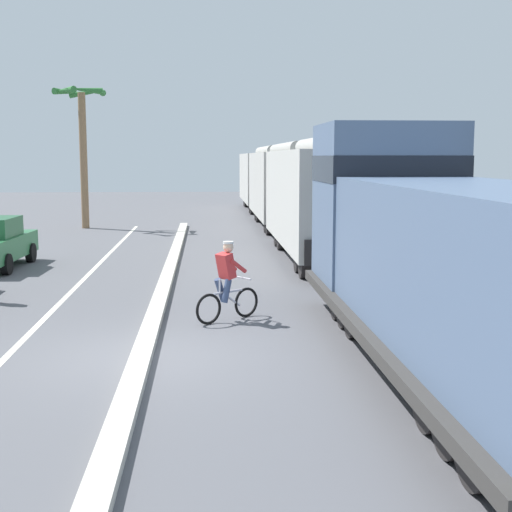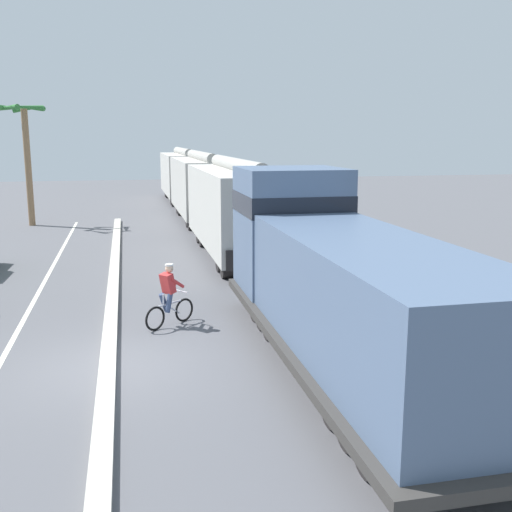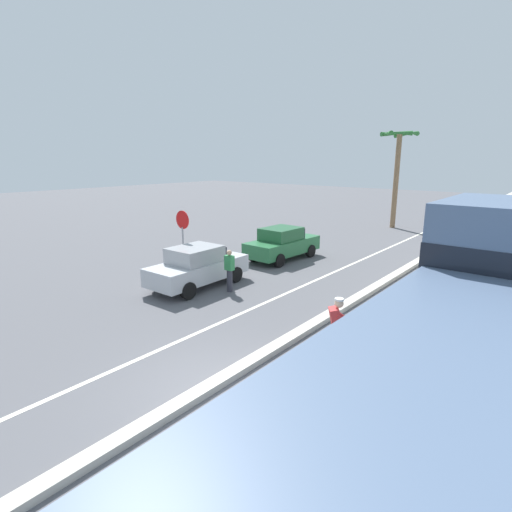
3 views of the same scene
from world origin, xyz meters
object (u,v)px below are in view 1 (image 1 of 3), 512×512
at_px(hopper_car_lead, 322,199).
at_px(hopper_car_trailing, 265,179).
at_px(hopper_car_middle, 284,185).
at_px(locomotive, 436,257).
at_px(cyclist, 227,283).
at_px(palm_tree_near, 82,125).

bearing_deg(hopper_car_lead, hopper_car_trailing, 90.00).
bearing_deg(hopper_car_middle, locomotive, -90.00).
height_order(locomotive, hopper_car_middle, locomotive).
distance_m(hopper_car_middle, hopper_car_trailing, 11.60).
xyz_separation_m(hopper_car_trailing, cyclist, (-3.48, -32.19, -1.26)).
distance_m(locomotive, palm_tree_near, 25.96).
relative_size(hopper_car_trailing, cyclist, 6.18).
distance_m(locomotive, hopper_car_trailing, 35.36).
bearing_deg(hopper_car_middle, palm_tree_near, 179.82).
height_order(locomotive, palm_tree_near, palm_tree_near).
distance_m(cyclist, palm_tree_near, 22.00).
height_order(hopper_car_trailing, palm_tree_near, palm_tree_near).
relative_size(hopper_car_middle, palm_tree_near, 1.54).
height_order(hopper_car_middle, hopper_car_trailing, same).
bearing_deg(hopper_car_trailing, hopper_car_middle, -90.00).
height_order(hopper_car_trailing, cyclist, hopper_car_trailing).
bearing_deg(hopper_car_middle, cyclist, -99.60).
relative_size(locomotive, hopper_car_lead, 1.10).
distance_m(hopper_car_middle, cyclist, 20.92).
bearing_deg(cyclist, hopper_car_middle, 80.40).
relative_size(hopper_car_lead, hopper_car_middle, 1.00).
relative_size(locomotive, hopper_car_middle, 1.10).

